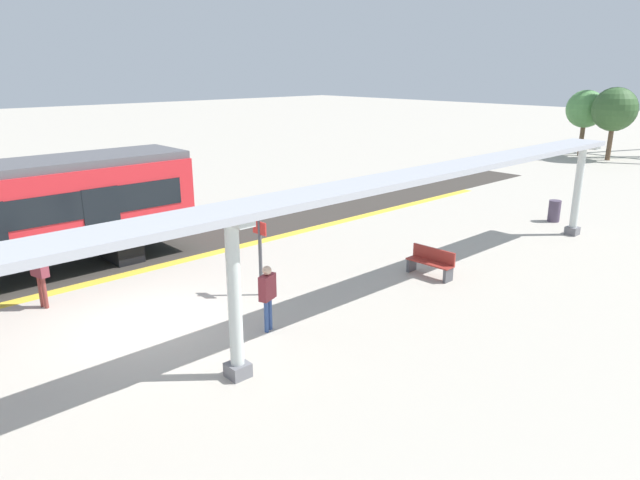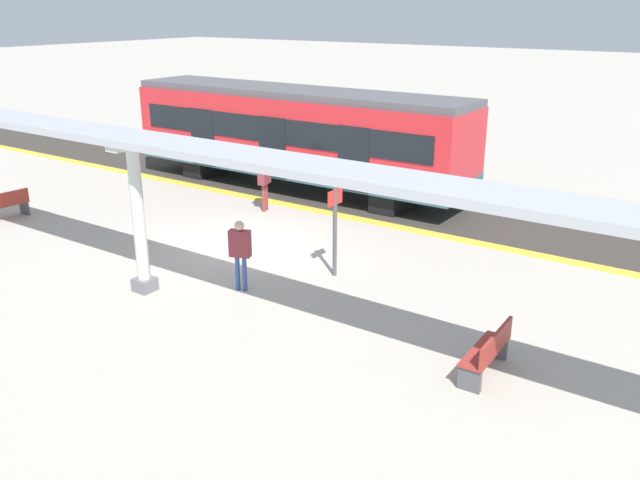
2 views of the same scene
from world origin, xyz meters
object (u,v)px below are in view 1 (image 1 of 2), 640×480
Objects in this scene: canopy_pillar_third at (578,190)px; trash_bin at (554,211)px; bench_mid_platform at (431,262)px; platform_info_sign at (260,250)px; passenger_by_the_benches at (267,291)px; canopy_pillar_second at (235,299)px; passenger_waiting_near_edge at (39,268)px.

trash_bin is (-1.40, 1.37, -1.29)m from canopy_pillar_third.
bench_mid_platform is 5.34m from platform_info_sign.
bench_mid_platform is 0.91× the size of passenger_by_the_benches.
canopy_pillar_second is at bearing -85.23° from trash_bin.
passenger_waiting_near_edge is 1.07× the size of passenger_by_the_benches.
canopy_pillar_second reaches higher than passenger_by_the_benches.
platform_info_sign is at bearing 55.95° from passenger_waiting_near_edge.
canopy_pillar_second is 16.91m from trash_bin.
bench_mid_platform is at bearing 59.92° from passenger_waiting_near_edge.
canopy_pillar_third is 12.80m from platform_info_sign.
passenger_waiting_near_edge reaches higher than trash_bin.
passenger_waiting_near_edge is (-6.44, -17.15, -0.62)m from canopy_pillar_third.
canopy_pillar_second is 7.95m from bench_mid_platform.
canopy_pillar_second is at bearing -43.43° from platform_info_sign.
platform_info_sign is 1.24× the size of passenger_waiting_near_edge.
canopy_pillar_second is at bearing -90.00° from canopy_pillar_third.
platform_info_sign is (-3.22, -12.38, -0.40)m from canopy_pillar_third.
platform_info_sign reaches higher than bench_mid_platform.
passenger_waiting_near_edge reaches higher than bench_mid_platform.
bench_mid_platform is at bearing -96.98° from canopy_pillar_third.
passenger_waiting_near_edge is (-6.44, -1.72, -0.62)m from canopy_pillar_second.
canopy_pillar_second reaches higher than trash_bin.
passenger_waiting_near_edge is 6.24m from passenger_by_the_benches.
passenger_waiting_near_edge is at bearing -165.08° from canopy_pillar_second.
trash_bin is at bearing 90.46° from passenger_by_the_benches.
platform_info_sign is at bearing -104.58° from canopy_pillar_third.
canopy_pillar_third is 1.55× the size of platform_info_sign.
trash_bin is (-0.47, 9.01, 0.00)m from bench_mid_platform.
platform_info_sign reaches higher than passenger_waiting_near_edge.
trash_bin is 19.20m from passenger_waiting_near_edge.
canopy_pillar_third is 1.92× the size of passenger_waiting_near_edge.
bench_mid_platform is 1.71× the size of trash_bin.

